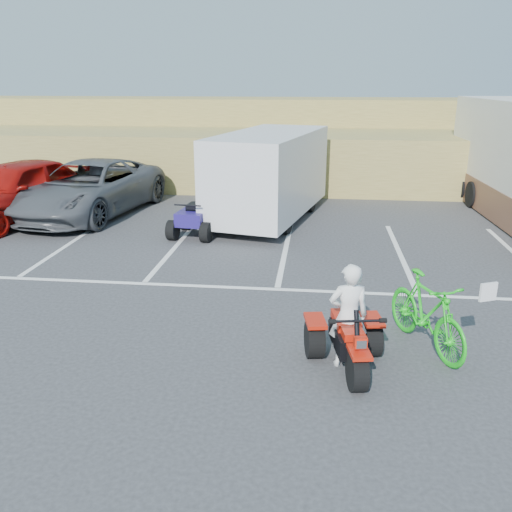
# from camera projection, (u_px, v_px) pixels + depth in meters

# --- Properties ---
(ground) EXTENTS (100.00, 100.00, 0.00)m
(ground) POSITION_uv_depth(u_px,v_px,m) (265.00, 347.00, 8.34)
(ground) COLOR #323234
(ground) RESTS_ON ground
(parking_stripes) EXTENTS (28.00, 5.16, 0.01)m
(parking_stripes) POSITION_uv_depth(u_px,v_px,m) (322.00, 263.00, 12.08)
(parking_stripes) COLOR white
(parking_stripes) RESTS_ON ground
(grass_embankment) EXTENTS (40.00, 8.50, 3.10)m
(grass_embankment) POSITION_uv_depth(u_px,v_px,m) (302.00, 142.00, 22.50)
(grass_embankment) COLOR olive
(grass_embankment) RESTS_ON ground
(red_trike_atv) EXTENTS (1.35, 1.66, 0.97)m
(red_trike_atv) POSITION_uv_depth(u_px,v_px,m) (348.00, 370.00, 7.68)
(red_trike_atv) COLOR red
(red_trike_atv) RESTS_ON ground
(rider) EXTENTS (0.61, 0.46, 1.54)m
(rider) POSITION_uv_depth(u_px,v_px,m) (348.00, 316.00, 7.59)
(rider) COLOR white
(rider) RESTS_ON ground
(green_dirt_bike) EXTENTS (1.28, 1.99, 1.16)m
(green_dirt_bike) POSITION_uv_depth(u_px,v_px,m) (427.00, 313.00, 8.14)
(green_dirt_bike) COLOR #14BF19
(green_dirt_bike) RESTS_ON ground
(grey_pickup) EXTENTS (3.52, 6.11, 1.60)m
(grey_pickup) POSITION_uv_depth(u_px,v_px,m) (89.00, 188.00, 16.22)
(grey_pickup) COLOR #4B4F53
(grey_pickup) RESTS_ON ground
(red_car) EXTENTS (3.34, 5.52, 1.76)m
(red_car) POSITION_uv_depth(u_px,v_px,m) (16.00, 190.00, 15.55)
(red_car) COLOR #960C08
(red_car) RESTS_ON ground
(cargo_trailer) EXTENTS (3.26, 5.70, 2.50)m
(cargo_trailer) POSITION_uv_depth(u_px,v_px,m) (270.00, 173.00, 15.47)
(cargo_trailer) COLOR silver
(cargo_trailer) RESTS_ON ground
(quad_atv_blue) EXTENTS (1.27, 1.60, 0.97)m
(quad_atv_blue) POSITION_uv_depth(u_px,v_px,m) (196.00, 236.00, 14.22)
(quad_atv_blue) COLOR navy
(quad_atv_blue) RESTS_ON ground
(quad_atv_green) EXTENTS (1.28, 1.62, 0.98)m
(quad_atv_green) POSITION_uv_depth(u_px,v_px,m) (242.00, 214.00, 16.49)
(quad_atv_green) COLOR #145918
(quad_atv_green) RESTS_ON ground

